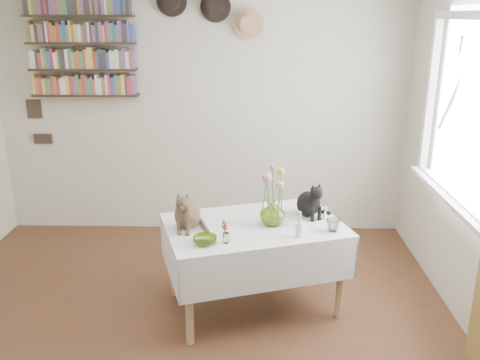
{
  "coord_description": "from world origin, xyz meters",
  "views": [
    {
      "loc": [
        0.48,
        -2.67,
        2.14
      ],
      "look_at": [
        0.41,
        0.65,
        1.05
      ],
      "focal_mm": 38.0,
      "sensor_mm": 36.0,
      "label": 1
    }
  ],
  "objects_px": {
    "tabby_cat": "(187,208)",
    "bookshelf_unit": "(82,47)",
    "dining_table": "(254,245)",
    "flower_vase": "(273,212)",
    "black_cat": "(308,197)"
  },
  "relations": [
    {
      "from": "tabby_cat",
      "to": "black_cat",
      "type": "height_order",
      "value": "tabby_cat"
    },
    {
      "from": "tabby_cat",
      "to": "bookshelf_unit",
      "type": "bearing_deg",
      "value": 134.22
    },
    {
      "from": "tabby_cat",
      "to": "bookshelf_unit",
      "type": "distance_m",
      "value": 2.13
    },
    {
      "from": "black_cat",
      "to": "bookshelf_unit",
      "type": "height_order",
      "value": "bookshelf_unit"
    },
    {
      "from": "tabby_cat",
      "to": "flower_vase",
      "type": "height_order",
      "value": "tabby_cat"
    },
    {
      "from": "black_cat",
      "to": "flower_vase",
      "type": "height_order",
      "value": "black_cat"
    },
    {
      "from": "tabby_cat",
      "to": "dining_table",
      "type": "bearing_deg",
      "value": 15.87
    },
    {
      "from": "dining_table",
      "to": "flower_vase",
      "type": "xyz_separation_m",
      "value": [
        0.13,
        -0.01,
        0.26
      ]
    },
    {
      "from": "dining_table",
      "to": "flower_vase",
      "type": "bearing_deg",
      "value": -2.83
    },
    {
      "from": "tabby_cat",
      "to": "bookshelf_unit",
      "type": "relative_size",
      "value": 0.31
    },
    {
      "from": "black_cat",
      "to": "flower_vase",
      "type": "xyz_separation_m",
      "value": [
        -0.27,
        -0.19,
        -0.05
      ]
    },
    {
      "from": "dining_table",
      "to": "bookshelf_unit",
      "type": "bearing_deg",
      "value": 138.69
    },
    {
      "from": "dining_table",
      "to": "tabby_cat",
      "type": "relative_size",
      "value": 4.75
    },
    {
      "from": "dining_table",
      "to": "bookshelf_unit",
      "type": "height_order",
      "value": "bookshelf_unit"
    },
    {
      "from": "flower_vase",
      "to": "bookshelf_unit",
      "type": "relative_size",
      "value": 0.19
    }
  ]
}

